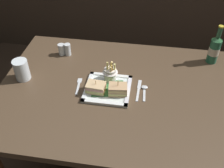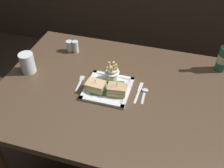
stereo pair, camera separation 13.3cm
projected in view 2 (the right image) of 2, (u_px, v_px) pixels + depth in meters
ground_plane at (115, 168)px, 1.88m from camera, size 6.00×6.00×0.00m
dining_table at (116, 103)px, 1.45m from camera, size 1.26×0.92×0.76m
square_plate at (108, 89)px, 1.38m from camera, size 0.24×0.24×0.02m
sandwich_half_left at (96, 86)px, 1.36m from camera, size 0.10×0.08×0.07m
sandwich_half_right at (117, 90)px, 1.33m from camera, size 0.10×0.08×0.09m
fries_cup at (112, 72)px, 1.40m from camera, size 0.08×0.08×0.12m
beer_bottle at (224, 57)px, 1.46m from camera, size 0.06×0.06×0.24m
water_glass at (28, 64)px, 1.47m from camera, size 0.08×0.08×0.12m
fork at (80, 82)px, 1.43m from camera, size 0.03×0.13×0.00m
knife at (139, 92)px, 1.37m from camera, size 0.02×0.17×0.00m
spoon at (145, 92)px, 1.37m from camera, size 0.03×0.12×0.01m
salt_shaker at (70, 47)px, 1.64m from camera, size 0.04×0.04×0.07m
pepper_shaker at (76, 47)px, 1.63m from camera, size 0.04×0.04×0.08m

